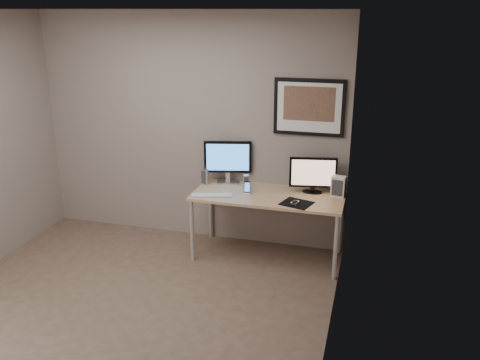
{
  "coord_description": "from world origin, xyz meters",
  "views": [
    {
      "loc": [
        2.05,
        -3.61,
        2.61
      ],
      "look_at": [
        0.76,
        1.1,
        0.95
      ],
      "focal_mm": 38.0,
      "sensor_mm": 36.0,
      "label": 1
    }
  ],
  "objects": [
    {
      "name": "room",
      "position": [
        0.0,
        0.45,
        1.64
      ],
      "size": [
        3.6,
        3.6,
        3.6
      ],
      "color": "white",
      "rests_on": "ground"
    },
    {
      "name": "phone_dock",
      "position": [
        0.78,
        1.3,
        0.8
      ],
      "size": [
        0.08,
        0.08,
        0.14
      ],
      "primitive_type": "cube",
      "rotation": [
        0.0,
        0.0,
        0.23
      ],
      "color": "black",
      "rests_on": "desk"
    },
    {
      "name": "framed_art",
      "position": [
        1.35,
        1.68,
        1.62
      ],
      "size": [
        0.75,
        0.04,
        0.6
      ],
      "color": "black",
      "rests_on": "room"
    },
    {
      "name": "speaker_right",
      "position": [
        0.74,
        1.44,
        0.81
      ],
      "size": [
        0.08,
        0.08,
        0.16
      ],
      "primitive_type": "cylinder",
      "rotation": [
        0.0,
        0.0,
        0.25
      ],
      "color": "#B6B7BC",
      "rests_on": "desk"
    },
    {
      "name": "mousepad",
      "position": [
        1.33,
        1.17,
        0.73
      ],
      "size": [
        0.36,
        0.34,
        0.0
      ],
      "primitive_type": "cube",
      "rotation": [
        0.0,
        0.0,
        -0.3
      ],
      "color": "black",
      "rests_on": "desk"
    },
    {
      "name": "monitor_large",
      "position": [
        0.48,
        1.6,
        1.0
      ],
      "size": [
        0.52,
        0.22,
        0.48
      ],
      "rotation": [
        0.0,
        0.0,
        0.23
      ],
      "color": "#B6B7BC",
      "rests_on": "desk"
    },
    {
      "name": "monitor_tv",
      "position": [
        1.44,
        1.52,
        0.94
      ],
      "size": [
        0.5,
        0.15,
        0.39
      ],
      "rotation": [
        0.0,
        0.0,
        0.18
      ],
      "color": "black",
      "rests_on": "desk"
    },
    {
      "name": "floor",
      "position": [
        0.0,
        0.0,
        0.0
      ],
      "size": [
        3.6,
        3.6,
        0.0
      ],
      "primitive_type": "plane",
      "color": "brown",
      "rests_on": "ground"
    },
    {
      "name": "mouse",
      "position": [
        1.32,
        1.15,
        0.75
      ],
      "size": [
        0.08,
        0.11,
        0.03
      ],
      "primitive_type": "ellipsoid",
      "rotation": [
        0.0,
        0.0,
        -0.26
      ],
      "color": "black",
      "rests_on": "mousepad"
    },
    {
      "name": "speaker_left",
      "position": [
        0.25,
        1.49,
        0.82
      ],
      "size": [
        0.09,
        0.09,
        0.18
      ],
      "primitive_type": "cylinder",
      "rotation": [
        0.0,
        0.0,
        -0.26
      ],
      "color": "#B6B7BC",
      "rests_on": "desk"
    },
    {
      "name": "desk",
      "position": [
        1.0,
        1.35,
        0.66
      ],
      "size": [
        1.6,
        0.7,
        0.73
      ],
      "color": "#A37F4F",
      "rests_on": "floor"
    },
    {
      "name": "fan_unit",
      "position": [
        1.72,
        1.49,
        0.84
      ],
      "size": [
        0.16,
        0.13,
        0.22
      ],
      "primitive_type": "cube",
      "rotation": [
        0.0,
        0.0,
        -0.16
      ],
      "color": "silver",
      "rests_on": "desk"
    },
    {
      "name": "keyboard",
      "position": [
        0.43,
        1.15,
        0.74
      ],
      "size": [
        0.45,
        0.24,
        0.02
      ],
      "primitive_type": "cube",
      "rotation": [
        0.0,
        0.0,
        0.29
      ],
      "color": "#BBBBBF",
      "rests_on": "desk"
    }
  ]
}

